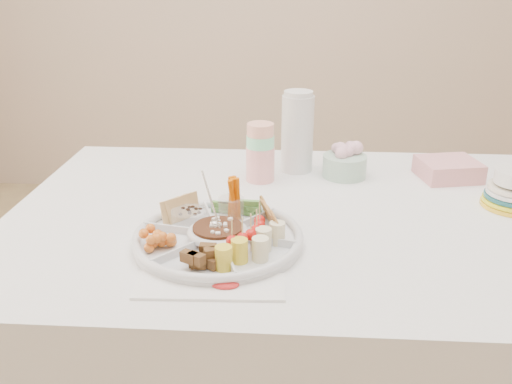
{
  "coord_description": "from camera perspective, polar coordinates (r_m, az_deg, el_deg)",
  "views": [
    {
      "loc": [
        -0.04,
        -1.28,
        1.34
      ],
      "look_at": [
        -0.11,
        -0.09,
        0.85
      ],
      "focal_mm": 38.0,
      "sensor_mm": 36.0,
      "label": 1
    }
  ],
  "objects": [
    {
      "name": "party_tray",
      "position": [
        1.23,
        -4.02,
        -4.58
      ],
      "size": [
        0.45,
        0.45,
        0.04
      ],
      "primitive_type": "cylinder",
      "rotation": [
        0.0,
        0.0,
        -0.2
      ],
      "color": "silver",
      "rests_on": "dining_table"
    },
    {
      "name": "carrot_cucumber",
      "position": [
        1.33,
        -2.24,
        -0.53
      ],
      "size": [
        0.14,
        0.14,
        0.11
      ],
      "primitive_type": null,
      "rotation": [
        0.0,
        0.0,
        -0.2
      ],
      "color": "#D85C00",
      "rests_on": "party_tray"
    },
    {
      "name": "pita_raisins",
      "position": [
        1.32,
        -7.76,
        -1.89
      ],
      "size": [
        0.14,
        0.14,
        0.06
      ],
      "primitive_type": null,
      "rotation": [
        0.0,
        0.0,
        -0.2
      ],
      "color": "#DEC17F",
      "rests_on": "party_tray"
    },
    {
      "name": "tortillas",
      "position": [
        1.25,
        1.81,
        -3.02
      ],
      "size": [
        0.11,
        0.11,
        0.06
      ],
      "primitive_type": null,
      "rotation": [
        0.0,
        0.0,
        -0.2
      ],
      "color": "olive",
      "rests_on": "party_tray"
    },
    {
      "name": "cherries",
      "position": [
        1.21,
        -10.09,
        -4.67
      ],
      "size": [
        0.12,
        0.12,
        0.04
      ],
      "primitive_type": null,
      "rotation": [
        0.0,
        0.0,
        -0.2
      ],
      "color": "#DC5C11",
      "rests_on": "party_tray"
    },
    {
      "name": "napkin_stack",
      "position": [
        1.72,
        19.58,
        2.28
      ],
      "size": [
        0.19,
        0.17,
        0.06
      ],
      "primitive_type": "cube",
      "rotation": [
        0.0,
        0.0,
        0.2
      ],
      "color": "pink",
      "rests_on": "dining_table"
    },
    {
      "name": "thermos",
      "position": [
        1.66,
        4.38,
        6.44
      ],
      "size": [
        0.11,
        0.11,
        0.25
      ],
      "primitive_type": "cylinder",
      "rotation": [
        0.0,
        0.0,
        0.14
      ],
      "color": "silver",
      "rests_on": "dining_table"
    },
    {
      "name": "dining_table",
      "position": [
        1.6,
        4.46,
        -14.54
      ],
      "size": [
        1.52,
        1.02,
        0.76
      ],
      "primitive_type": "cube",
      "color": "white",
      "rests_on": "floor"
    },
    {
      "name": "granola_chunks",
      "position": [
        1.12,
        -6.21,
        -6.87
      ],
      "size": [
        0.11,
        0.11,
        0.04
      ],
      "primitive_type": null,
      "rotation": [
        0.0,
        0.0,
        -0.2
      ],
      "color": "#4F2E18",
      "rests_on": "party_tray"
    },
    {
      "name": "placemat",
      "position": [
        1.09,
        -4.87,
        -9.86
      ],
      "size": [
        0.3,
        0.11,
        0.01
      ],
      "primitive_type": "cube",
      "rotation": [
        0.0,
        0.0,
        0.04
      ],
      "color": "white",
      "rests_on": "dining_table"
    },
    {
      "name": "cup_stack",
      "position": [
        1.57,
        0.46,
        5.2
      ],
      "size": [
        0.09,
        0.09,
        0.23
      ],
      "primitive_type": "cylinder",
      "rotation": [
        0.0,
        0.0,
        0.07
      ],
      "color": "white",
      "rests_on": "dining_table"
    },
    {
      "name": "banana_tomato",
      "position": [
        1.13,
        0.27,
        -5.08
      ],
      "size": [
        0.14,
        0.14,
        0.09
      ],
      "primitive_type": null,
      "rotation": [
        0.0,
        0.0,
        -0.2
      ],
      "color": "#D5C967",
      "rests_on": "party_tray"
    },
    {
      "name": "flower_bowl",
      "position": [
        1.65,
        9.33,
        3.26
      ],
      "size": [
        0.16,
        0.16,
        0.1
      ],
      "primitive_type": "cylinder",
      "rotation": [
        0.0,
        0.0,
        0.26
      ],
      "color": "#8BB4A2",
      "rests_on": "dining_table"
    },
    {
      "name": "bean_dip",
      "position": [
        1.23,
        -4.03,
        -4.27
      ],
      "size": [
        0.13,
        0.13,
        0.04
      ],
      "primitive_type": "cylinder",
      "rotation": [
        0.0,
        0.0,
        -0.2
      ],
      "color": "#50291F",
      "rests_on": "party_tray"
    }
  ]
}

